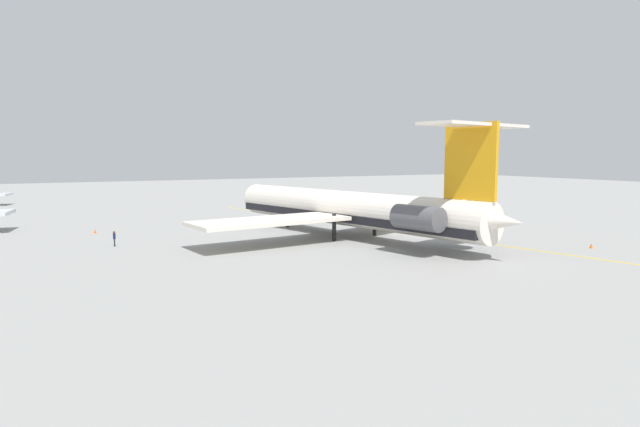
% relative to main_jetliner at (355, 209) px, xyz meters
% --- Properties ---
extents(ground, '(331.60, 331.60, 0.00)m').
position_rel_main_jetliner_xyz_m(ground, '(1.19, -7.38, -3.77)').
color(ground, gray).
extents(main_jetliner, '(47.11, 42.02, 13.84)m').
position_rel_main_jetliner_xyz_m(main_jetliner, '(0.00, 0.00, 0.00)').
color(main_jetliner, silver).
rests_on(main_jetliner, ground).
extents(ground_crew_near_nose, '(0.44, 0.29, 1.79)m').
position_rel_main_jetliner_xyz_m(ground_crew_near_nose, '(30.46, -13.40, -2.64)').
color(ground_crew_near_nose, black).
rests_on(ground_crew_near_nose, ground).
extents(ground_crew_near_tail, '(0.34, 0.29, 1.64)m').
position_rel_main_jetliner_xyz_m(ground_crew_near_tail, '(21.82, -21.36, -2.74)').
color(ground_crew_near_tail, black).
rests_on(ground_crew_near_tail, ground).
extents(ground_crew_portside, '(0.46, 0.29, 1.82)m').
position_rel_main_jetliner_xyz_m(ground_crew_portside, '(7.65, 27.84, -2.62)').
color(ground_crew_portside, black).
rests_on(ground_crew_portside, ground).
extents(ground_crew_starboard, '(0.34, 0.31, 1.70)m').
position_rel_main_jetliner_xyz_m(ground_crew_starboard, '(29.33, -8.61, -2.70)').
color(ground_crew_starboard, black).
rests_on(ground_crew_starboard, ground).
extents(safety_cone_nose, '(0.40, 0.40, 0.55)m').
position_rel_main_jetliner_xyz_m(safety_cone_nose, '(-18.91, -19.89, -3.50)').
color(safety_cone_nose, '#EA590F').
rests_on(safety_cone_nose, ground).
extents(safety_cone_wingtip, '(0.40, 0.40, 0.55)m').
position_rel_main_jetliner_xyz_m(safety_cone_wingtip, '(20.07, 28.78, -3.50)').
color(safety_cone_wingtip, '#EA590F').
rests_on(safety_cone_wingtip, ground).
extents(safety_cone_tail, '(0.40, 0.40, 0.55)m').
position_rel_main_jetliner_xyz_m(safety_cone_tail, '(28.79, -13.58, -3.50)').
color(safety_cone_tail, '#EA590F').
rests_on(safety_cone_tail, ground).
extents(taxiway_centreline, '(90.73, 21.18, 0.01)m').
position_rel_main_jetliner_xyz_m(taxiway_centreline, '(1.30, -9.00, -3.77)').
color(taxiway_centreline, gold).
rests_on(taxiway_centreline, ground).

